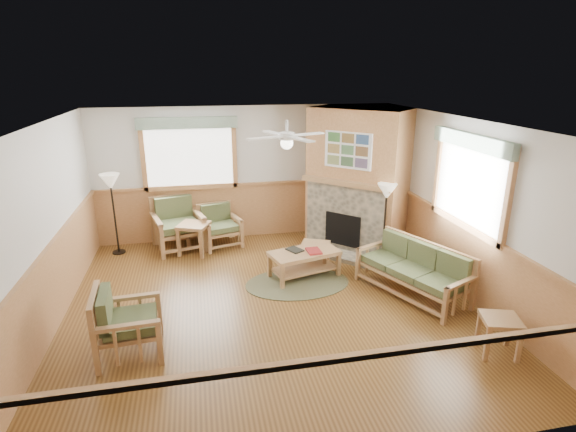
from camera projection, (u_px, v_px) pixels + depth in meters
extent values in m
cube|color=brown|center=(272.00, 304.00, 6.79)|extent=(6.00, 6.00, 0.01)
cube|color=white|center=(269.00, 123.00, 5.94)|extent=(6.00, 6.00, 0.01)
cube|color=silver|center=(246.00, 173.00, 9.15)|extent=(6.00, 0.02, 2.70)
cube|color=silver|center=(333.00, 338.00, 3.57)|extent=(6.00, 0.02, 2.70)
cube|color=silver|center=(41.00, 235.00, 5.78)|extent=(0.02, 6.00, 2.70)
cube|color=silver|center=(462.00, 207.00, 6.94)|extent=(0.02, 6.00, 2.70)
cylinder|color=#4D4C30|center=(297.00, 283.00, 7.43)|extent=(2.00, 2.00, 0.01)
cube|color=maroon|center=(314.00, 250.00, 7.52)|extent=(0.23, 0.31, 0.03)
cube|color=black|center=(295.00, 249.00, 7.57)|extent=(0.31, 0.33, 0.03)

